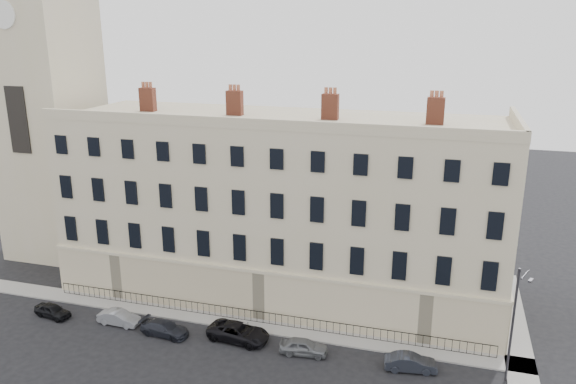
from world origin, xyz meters
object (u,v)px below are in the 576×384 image
car_a (53,311)px  car_e (304,347)px  car_d (239,332)px  streetlamp (514,321)px  car_c (165,328)px  car_f (411,363)px  car_b (119,318)px

car_a → car_e: (20.36, 0.49, 0.05)m
car_e → car_d: bearing=79.8°
streetlamp → car_a: bearing=-157.0°
car_c → car_f: 17.89m
car_b → car_c: (4.11, -0.41, -0.00)m
car_c → car_f: size_ratio=1.09×
car_b → streetlamp: 28.32m
car_b → car_f: size_ratio=0.97×
car_a → car_b: car_b is taller
car_e → streetlamp: 13.93m
car_d → car_f: 12.35m
car_e → car_f: (7.32, 0.14, -0.01)m
car_d → car_c: bearing=105.1°
car_c → car_f: (17.88, 0.59, 0.02)m
car_b → streetlamp: (28.06, 0.63, 3.84)m
car_b → streetlamp: bearing=-87.2°
car_a → car_f: bearing=-78.8°
car_a → car_f: car_f is taller
car_b → car_d: 9.65m
car_e → car_f: car_e is taller
car_c → car_e: car_e is taller
car_a → car_e: car_e is taller
car_c → car_e: 10.57m
car_c → car_f: car_f is taller
car_a → car_d: car_d is taller
car_c → car_d: 5.60m
car_d → car_a: bearing=99.5°
car_a → car_c: size_ratio=0.83×
car_b → car_e: car_e is taller
car_d → streetlamp: bearing=-83.3°
car_a → streetlamp: size_ratio=0.39×
car_a → car_b: (5.69, 0.45, 0.02)m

